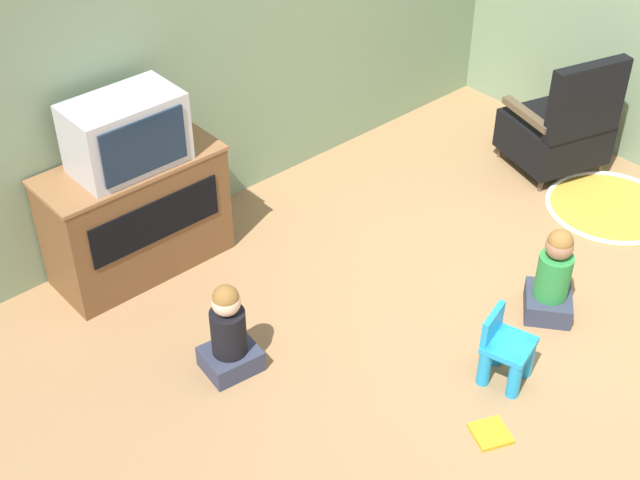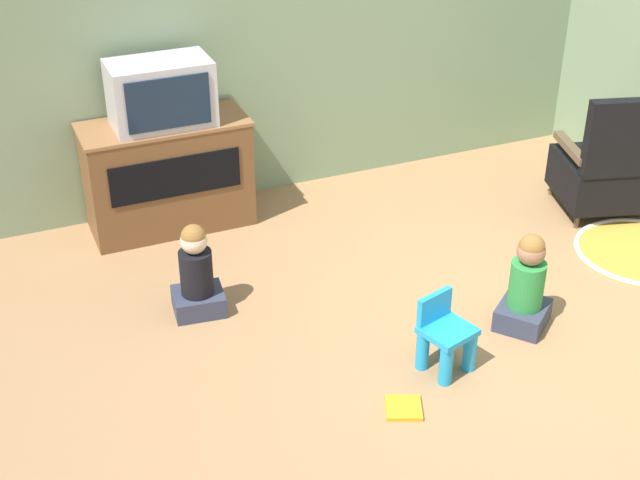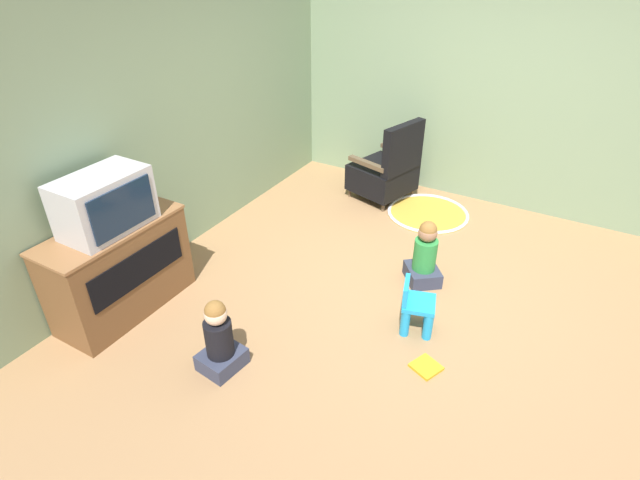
% 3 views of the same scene
% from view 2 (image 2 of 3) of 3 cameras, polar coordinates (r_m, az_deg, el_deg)
% --- Properties ---
extents(ground_plane, '(30.00, 30.00, 0.00)m').
position_cam_2_polar(ground_plane, '(5.49, 10.60, -5.77)').
color(ground_plane, '#9E754C').
extents(wall_back, '(5.27, 0.12, 2.65)m').
position_cam_2_polar(wall_back, '(6.67, -2.32, 14.02)').
color(wall_back, gray).
rests_on(wall_back, ground_plane).
extents(tv_cabinet, '(1.16, 0.51, 0.80)m').
position_cam_2_polar(tv_cabinet, '(6.42, -9.72, 4.22)').
color(tv_cabinet, brown).
rests_on(tv_cabinet, ground_plane).
extents(television, '(0.68, 0.41, 0.45)m').
position_cam_2_polar(television, '(6.16, -10.15, 9.23)').
color(television, '#B7B7BC').
rests_on(television, tv_cabinet).
extents(black_armchair, '(0.80, 0.78, 0.97)m').
position_cam_2_polar(black_armchair, '(6.86, 17.98, 4.33)').
color(black_armchair, brown).
rests_on(black_armchair, ground_plane).
extents(yellow_kid_chair, '(0.33, 0.32, 0.45)m').
position_cam_2_polar(yellow_kid_chair, '(5.06, 8.00, -6.24)').
color(yellow_kid_chair, '#1E99DB').
rests_on(yellow_kid_chair, ground_plane).
extents(child_watching_left, '(0.34, 0.31, 0.61)m').
position_cam_2_polar(child_watching_left, '(5.49, -7.91, -2.23)').
color(child_watching_left, '#33384C').
rests_on(child_watching_left, ground_plane).
extents(child_watching_center, '(0.42, 0.42, 0.63)m').
position_cam_2_polar(child_watching_center, '(5.45, 13.06, -2.95)').
color(child_watching_center, '#33384C').
rests_on(child_watching_center, ground_plane).
extents(book, '(0.25, 0.25, 0.02)m').
position_cam_2_polar(book, '(4.86, 5.37, -10.65)').
color(book, gold).
rests_on(book, ground_plane).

